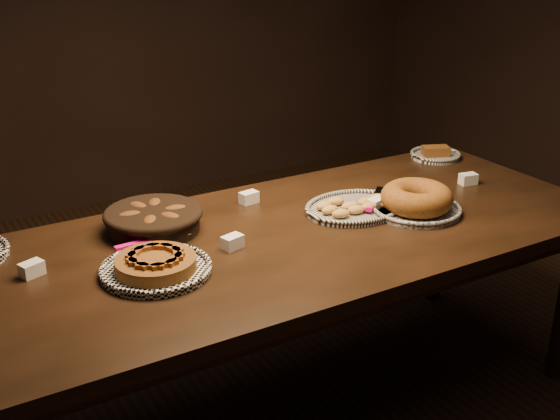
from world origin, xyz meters
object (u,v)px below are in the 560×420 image
buffet_table (289,252)px  madeleine_platter (354,207)px  apple_tart_plate (156,266)px  bundt_cake_plate (416,201)px

buffet_table → madeleine_platter: (0.31, 0.04, 0.09)m
buffet_table → apple_tart_plate: bearing=-174.5°
buffet_table → bundt_cake_plate: size_ratio=5.92×
apple_tart_plate → buffet_table: bearing=-15.3°
madeleine_platter → bundt_cake_plate: size_ratio=0.95×
bundt_cake_plate → apple_tart_plate: bearing=170.3°
buffet_table → apple_tart_plate: apple_tart_plate is taller
apple_tart_plate → madeleine_platter: apple_tart_plate is taller
apple_tart_plate → bundt_cake_plate: 1.02m
buffet_table → apple_tart_plate: 0.52m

